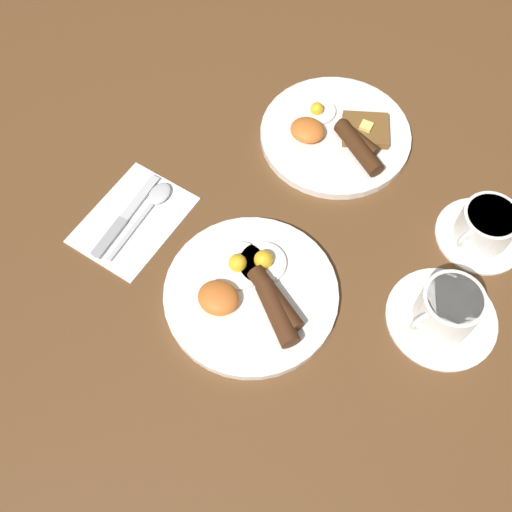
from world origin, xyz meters
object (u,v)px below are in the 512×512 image
breakfast_plate_near (252,293)px  knife (123,220)px  spoon (153,202)px  teacup_near (446,311)px  teacup_far (485,227)px  breakfast_plate_far (337,135)px

breakfast_plate_near → knife: bearing=174.7°
knife → spoon: spoon is taller
teacup_near → breakfast_plate_near: bearing=-160.3°
teacup_far → knife: 0.58m
breakfast_plate_near → teacup_far: teacup_far is taller
teacup_far → breakfast_plate_far: bearing=164.6°
breakfast_plate_far → knife: size_ratio=1.51×
teacup_near → teacup_far: teacup_near is taller
breakfast_plate_far → teacup_near: (0.28, -0.24, 0.02)m
breakfast_plate_near → breakfast_plate_far: (-0.01, 0.34, -0.00)m
breakfast_plate_near → teacup_far: size_ratio=1.86×
knife → teacup_near: bearing=-80.3°
teacup_near → spoon: bearing=-177.5°
breakfast_plate_far → spoon: breakfast_plate_far is taller
breakfast_plate_near → knife: (-0.25, 0.02, -0.01)m
spoon → teacup_far: bearing=-67.1°
breakfast_plate_far → teacup_far: bearing=-15.4°
teacup_near → knife: (-0.52, -0.07, -0.02)m
breakfast_plate_far → spoon: 0.34m
teacup_near → teacup_far: bearing=87.0°
breakfast_plate_near → breakfast_plate_far: breakfast_plate_near is taller
breakfast_plate_far → teacup_near: size_ratio=1.59×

